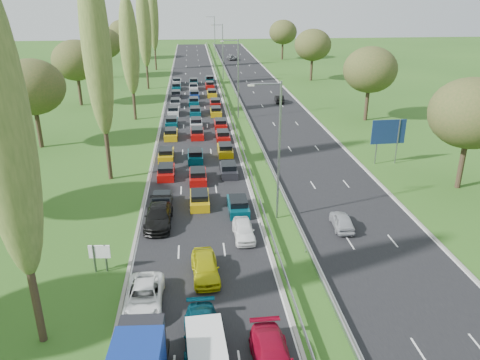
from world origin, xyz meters
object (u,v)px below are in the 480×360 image
info_sign (100,255)px  white_van_rear (207,358)px  direction_sign (388,134)px  near_car_2 (144,297)px  near_car_3 (159,216)px

info_sign → white_van_rear: bearing=-55.4°
info_sign → direction_sign: size_ratio=0.40×
white_van_rear → info_sign: (-7.16, 10.39, 0.34)m
info_sign → near_car_2: bearing=-52.0°
white_van_rear → direction_sign: 37.17m
near_car_2 → near_car_3: 11.24m
near_car_3 → direction_sign: direction_sign is taller
near_car_2 → near_car_3: size_ratio=0.92×
near_car_2 → white_van_rear: white_van_rear is taller
near_car_3 → info_sign: 7.81m
white_van_rear → direction_sign: direction_sign is taller
near_car_2 → white_van_rear: (3.75, -6.03, 0.30)m
near_car_3 → near_car_2: bearing=-89.8°
near_car_2 → info_sign: info_sign is taller
info_sign → direction_sign: (28.80, 19.73, 2.20)m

